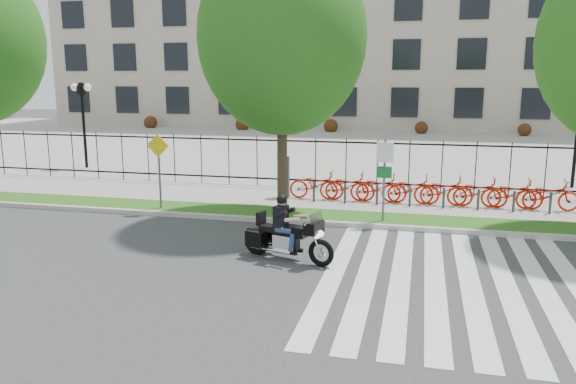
# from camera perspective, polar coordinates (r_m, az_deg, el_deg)

# --- Properties ---
(ground) EXTENTS (120.00, 120.00, 0.00)m
(ground) POSITION_cam_1_polar(r_m,az_deg,el_deg) (13.65, -4.49, -7.43)
(ground) COLOR #323234
(ground) RESTS_ON ground
(curb) EXTENTS (60.00, 0.20, 0.15)m
(curb) POSITION_cam_1_polar(r_m,az_deg,el_deg) (17.41, -0.34, -2.96)
(curb) COLOR #AAA8A0
(curb) RESTS_ON ground
(grass_verge) EXTENTS (60.00, 1.50, 0.15)m
(grass_verge) POSITION_cam_1_polar(r_m,az_deg,el_deg) (18.21, 0.30, -2.31)
(grass_verge) COLOR #235515
(grass_verge) RESTS_ON ground
(sidewalk) EXTENTS (60.00, 3.50, 0.15)m
(sidewalk) POSITION_cam_1_polar(r_m,az_deg,el_deg) (20.59, 1.89, -0.70)
(sidewalk) COLOR gray
(sidewalk) RESTS_ON ground
(plaza) EXTENTS (80.00, 34.00, 0.10)m
(plaza) POSITION_cam_1_polar(r_m,az_deg,el_deg) (37.74, 7.28, 4.73)
(plaza) COLOR gray
(plaza) RESTS_ON ground
(crosswalk_stripes) EXTENTS (5.70, 8.00, 0.01)m
(crosswalk_stripes) POSITION_cam_1_polar(r_m,az_deg,el_deg) (13.06, 16.34, -8.73)
(crosswalk_stripes) COLOR silver
(crosswalk_stripes) RESTS_ON ground
(iron_fence) EXTENTS (30.00, 0.06, 2.00)m
(iron_fence) POSITION_cam_1_polar(r_m,az_deg,el_deg) (22.09, 2.82, 2.95)
(iron_fence) COLOR black
(iron_fence) RESTS_ON sidewalk
(office_building) EXTENTS (60.00, 21.90, 20.15)m
(office_building) POSITION_cam_1_polar(r_m,az_deg,el_deg) (57.60, 9.83, 16.83)
(office_building) COLOR #A59885
(office_building) RESTS_ON ground
(lamp_post_left) EXTENTS (1.06, 0.70, 4.25)m
(lamp_post_left) POSITION_cam_1_polar(r_m,az_deg,el_deg) (29.11, -20.17, 8.39)
(lamp_post_left) COLOR black
(lamp_post_left) RESTS_ON ground
(street_tree_1) EXTENTS (5.22, 5.22, 8.50)m
(street_tree_1) POSITION_cam_1_polar(r_m,az_deg,el_deg) (17.80, -0.62, 15.43)
(street_tree_1) COLOR #39281F
(street_tree_1) RESTS_ON grass_verge
(bike_share_station) EXTENTS (10.06, 0.88, 1.50)m
(bike_share_station) POSITION_cam_1_polar(r_m,az_deg,el_deg) (19.83, 13.75, 0.25)
(bike_share_station) COLOR #2D2D33
(bike_share_station) RESTS_ON sidewalk
(sign_pole_regulatory) EXTENTS (0.50, 0.09, 2.50)m
(sign_pole_regulatory) POSITION_cam_1_polar(r_m,az_deg,el_deg) (17.10, 9.77, 2.30)
(sign_pole_regulatory) COLOR #59595B
(sign_pole_regulatory) RESTS_ON grass_verge
(sign_pole_warning) EXTENTS (0.78, 0.09, 2.49)m
(sign_pole_warning) POSITION_cam_1_polar(r_m,az_deg,el_deg) (19.04, -13.00, 3.11)
(sign_pole_warning) COLOR #59595B
(sign_pole_warning) RESTS_ON grass_verge
(motorcycle_rider) EXTENTS (2.48, 1.20, 1.98)m
(motorcycle_rider) POSITION_cam_1_polar(r_m,az_deg,el_deg) (13.82, -0.11, -4.30)
(motorcycle_rider) COLOR black
(motorcycle_rider) RESTS_ON ground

